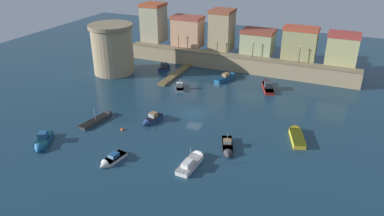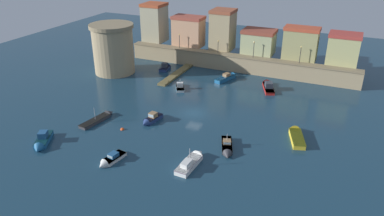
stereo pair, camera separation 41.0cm
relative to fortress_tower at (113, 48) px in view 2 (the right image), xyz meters
name	(u,v)px [view 2 (the right image)]	position (x,y,z in m)	size (l,w,h in m)	color
ground_plane	(194,113)	(24.84, -12.09, -5.49)	(137.42, 137.42, 0.00)	#19384C
quay_wall	(237,63)	(24.84, 11.89, -3.63)	(52.88, 2.45, 3.70)	#9E8966
old_town_backdrop	(234,35)	(22.84, 15.41, 1.85)	(50.57, 5.63, 9.50)	tan
fortress_tower	(113,48)	(0.00, 0.00, 0.00)	(9.56, 9.56, 10.87)	#9E8966
pier_dock	(176,74)	(13.57, 3.75, -5.28)	(1.78, 14.12, 0.70)	brown
quay_lamp_0	(179,39)	(10.47, 11.89, 0.48)	(0.32, 0.32, 3.41)	black
quay_lamp_1	(218,44)	(20.24, 11.89, 0.19)	(0.32, 0.32, 2.93)	black
quay_lamp_2	(254,47)	(28.53, 11.89, 0.58)	(0.32, 0.32, 3.59)	black
quay_lamp_3	(301,52)	(38.52, 11.89, 0.64)	(0.32, 0.32, 3.70)	black
moored_boat_0	(227,148)	(34.11, -21.28, -5.13)	(3.43, 5.94, 2.48)	#333338
moored_boat_1	(180,86)	(17.50, -2.55, -5.13)	(3.46, 4.68, 2.82)	white
moored_boat_2	(268,86)	(33.85, 4.67, -5.00)	(4.14, 7.36, 2.17)	red
moored_boat_3	(110,160)	(20.41, -30.80, -5.16)	(2.26, 4.76, 1.57)	silver
moored_boat_4	(151,119)	(19.63, -18.01, -5.01)	(2.08, 4.74, 1.80)	navy
moored_boat_5	(296,135)	(42.60, -13.46, -5.06)	(3.72, 6.93, 1.68)	gold
moored_boat_6	(192,161)	(30.87, -26.42, -5.06)	(2.06, 6.56, 3.26)	white
moored_boat_7	(100,118)	(11.34, -20.76, -5.21)	(2.51, 7.39, 3.16)	#333338
moored_boat_8	(166,67)	(9.54, 6.44, -5.02)	(2.30, 4.32, 2.26)	navy
moored_boat_9	(228,77)	(24.79, 5.96, -4.98)	(3.54, 6.94, 1.72)	#195689
moored_boat_10	(42,142)	(8.41, -30.98, -5.00)	(4.27, 5.94, 2.10)	#195689
mooring_buoy_0	(122,130)	(16.72, -22.25, -5.49)	(0.62, 0.62, 0.62)	#EA4C19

